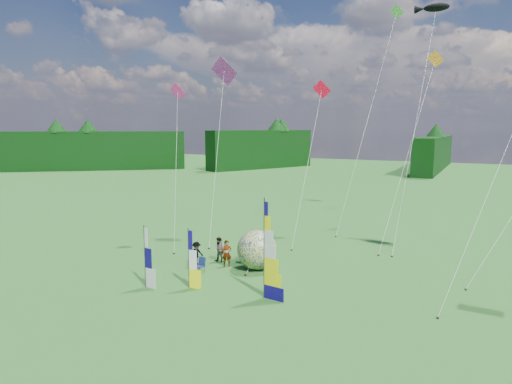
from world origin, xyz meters
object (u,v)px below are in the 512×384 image
at_px(feather_banner_main, 264,250).
at_px(side_banner_left, 189,259).
at_px(spectator_a, 227,253).
at_px(camp_chair, 200,265).
at_px(kite_whale, 417,111).
at_px(spectator_b, 219,250).
at_px(bol_inflatable, 257,250).
at_px(spectator_c, 196,254).
at_px(spectator_d, 244,251).
at_px(side_banner_far, 145,258).

distance_m(feather_banner_main, side_banner_left, 4.65).
relative_size(side_banner_left, spectator_a, 1.93).
xyz_separation_m(camp_chair, kite_whale, (10.61, 15.14, 9.98)).
relative_size(side_banner_left, spectator_b, 1.98).
bearing_deg(side_banner_left, camp_chair, 101.57).
height_order(bol_inflatable, spectator_c, bol_inflatable).
distance_m(side_banner_left, kite_whale, 21.97).
bearing_deg(side_banner_left, kite_whale, 51.52).
xyz_separation_m(spectator_c, kite_whale, (11.66, 13.95, 9.67)).
bearing_deg(bol_inflatable, kite_whale, 58.65).
relative_size(feather_banner_main, kite_whale, 0.25).
relative_size(spectator_d, kite_whale, 0.07).
xyz_separation_m(side_banner_far, kite_whale, (11.94, 18.72, 8.72)).
bearing_deg(bol_inflatable, spectator_a, -168.59).
distance_m(side_banner_far, spectator_b, 6.40).
bearing_deg(side_banner_left, spectator_b, 92.65).
distance_m(side_banner_left, bol_inflatable, 5.35).
bearing_deg(side_banner_left, spectator_d, 77.51).
xyz_separation_m(side_banner_left, kite_whale, (9.59, 17.71, 8.78)).
xyz_separation_m(spectator_a, spectator_d, (0.46, 1.51, -0.12)).
bearing_deg(camp_chair, spectator_b, 101.47).
distance_m(side_banner_far, camp_chair, 4.02).
bearing_deg(spectator_a, spectator_c, 168.23).
relative_size(side_banner_far, bol_inflatable, 1.37).
distance_m(side_banner_far, spectator_a, 6.06).
distance_m(spectator_a, camp_chair, 2.21).
height_order(feather_banner_main, bol_inflatable, feather_banner_main).
relative_size(side_banner_far, spectator_b, 2.05).
bearing_deg(spectator_b, side_banner_left, -69.63).
xyz_separation_m(spectator_a, spectator_c, (-1.87, -0.83, -0.06)).
bearing_deg(feather_banner_main, kite_whale, 82.08).
height_order(side_banner_far, spectator_a, side_banner_far).
distance_m(feather_banner_main, spectator_a, 6.38).
xyz_separation_m(spectator_b, kite_whale, (10.77, 12.50, 9.63)).
distance_m(side_banner_left, spectator_a, 4.67).
height_order(spectator_b, spectator_d, spectator_b).
xyz_separation_m(side_banner_left, side_banner_far, (-2.35, -1.01, 0.06)).
xyz_separation_m(side_banner_far, bol_inflatable, (4.19, 6.01, -0.48)).
relative_size(bol_inflatable, kite_whale, 0.12).
bearing_deg(spectator_c, camp_chair, -117.70).
relative_size(spectator_a, spectator_b, 1.02).
xyz_separation_m(feather_banner_main, spectator_d, (-4.24, 5.45, -1.89)).
bearing_deg(spectator_c, spectator_a, -45.36).
xyz_separation_m(feather_banner_main, spectator_a, (-4.70, 3.94, -1.77)).
height_order(camp_chair, kite_whale, kite_whale).
relative_size(bol_inflatable, spectator_d, 1.70).
height_order(side_banner_far, spectator_c, side_banner_far).
bearing_deg(kite_whale, feather_banner_main, -106.96).
height_order(bol_inflatable, spectator_d, bol_inflatable).
height_order(spectator_c, camp_chair, spectator_c).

